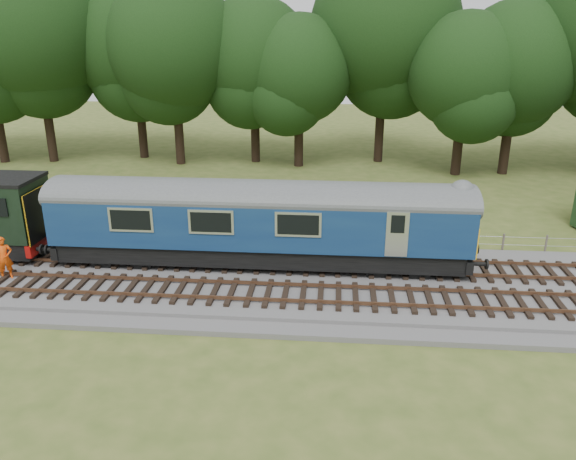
{
  "coord_description": "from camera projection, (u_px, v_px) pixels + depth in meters",
  "views": [
    {
      "loc": [
        1.85,
        -21.47,
        10.33
      ],
      "look_at": [
        -0.14,
        1.4,
        2.0
      ],
      "focal_mm": 35.0,
      "sensor_mm": 36.0,
      "label": 1
    }
  ],
  "objects": [
    {
      "name": "ground",
      "position": [
        288.0,
        286.0,
        23.78
      ],
      "size": [
        120.0,
        120.0,
        0.0
      ],
      "primitive_type": "plane",
      "color": "#42551F",
      "rests_on": "ground"
    },
    {
      "name": "ballast",
      "position": [
        288.0,
        282.0,
        23.72
      ],
      "size": [
        70.0,
        7.0,
        0.35
      ],
      "primitive_type": "cube",
      "color": "#4C4C4F",
      "rests_on": "ground"
    },
    {
      "name": "track_north",
      "position": [
        291.0,
        264.0,
        24.95
      ],
      "size": [
        67.2,
        2.4,
        0.21
      ],
      "color": "black",
      "rests_on": "ballast"
    },
    {
      "name": "track_south",
      "position": [
        285.0,
        294.0,
        22.14
      ],
      "size": [
        67.2,
        2.4,
        0.21
      ],
      "color": "black",
      "rests_on": "ballast"
    },
    {
      "name": "fence",
      "position": [
        296.0,
        247.0,
        28.0
      ],
      "size": [
        64.0,
        0.12,
        1.0
      ],
      "primitive_type": null,
      "color": "#6B6054",
      "rests_on": "ground"
    },
    {
      "name": "tree_line",
      "position": [
        312.0,
        165.0,
        44.39
      ],
      "size": [
        70.0,
        8.0,
        18.0
      ],
      "primitive_type": null,
      "color": "black",
      "rests_on": "ground"
    },
    {
      "name": "dmu_railcar",
      "position": [
        259.0,
        216.0,
        24.32
      ],
      "size": [
        18.05,
        2.86,
        3.88
      ],
      "color": "black",
      "rests_on": "ground"
    },
    {
      "name": "worker",
      "position": [
        4.0,
        258.0,
        23.34
      ],
      "size": [
        0.8,
        0.76,
        1.84
      ],
      "primitive_type": "imported",
      "rotation": [
        0.0,
        0.0,
        0.65
      ],
      "color": "#F94E0D",
      "rests_on": "ballast"
    }
  ]
}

